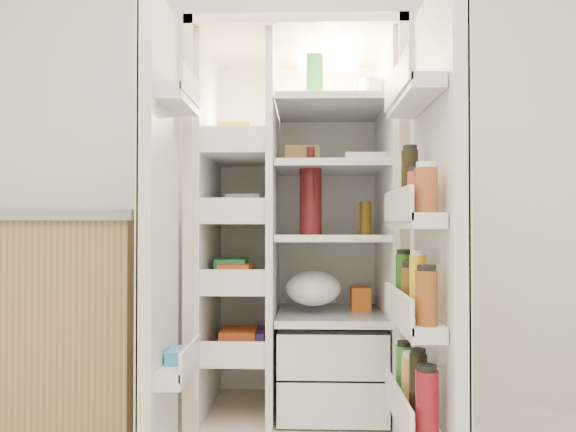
{
  "coord_description": "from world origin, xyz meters",
  "views": [
    {
      "loc": [
        0.1,
        -0.95,
        0.94
      ],
      "look_at": [
        0.04,
        1.25,
        0.97
      ],
      "focal_mm": 34.0,
      "sensor_mm": 36.0,
      "label": 1
    }
  ],
  "objects": [
    {
      "name": "wall_back",
      "position": [
        0.0,
        2.0,
        1.35
      ],
      "size": [
        4.0,
        0.02,
        2.7
      ],
      "primitive_type": "cube",
      "color": "white",
      "rests_on": "floor"
    },
    {
      "name": "refrigerator",
      "position": [
        0.08,
        1.65,
        0.74
      ],
      "size": [
        0.92,
        0.7,
        1.8
      ],
      "color": "beige",
      "rests_on": "floor"
    },
    {
      "name": "freezer_door",
      "position": [
        -0.43,
        1.05,
        0.89
      ],
      "size": [
        0.15,
        0.4,
        1.72
      ],
      "color": "silver",
      "rests_on": "floor"
    },
    {
      "name": "fridge_door",
      "position": [
        0.55,
        0.96,
        0.87
      ],
      "size": [
        0.17,
        0.58,
        1.72
      ],
      "color": "silver",
      "rests_on": "floor"
    },
    {
      "name": "kitchen_counter",
      "position": [
        -1.28,
        1.59,
        0.5
      ],
      "size": [
        1.38,
        0.73,
        1.0
      ],
      "color": "#A17F50",
      "rests_on": "floor"
    }
  ]
}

